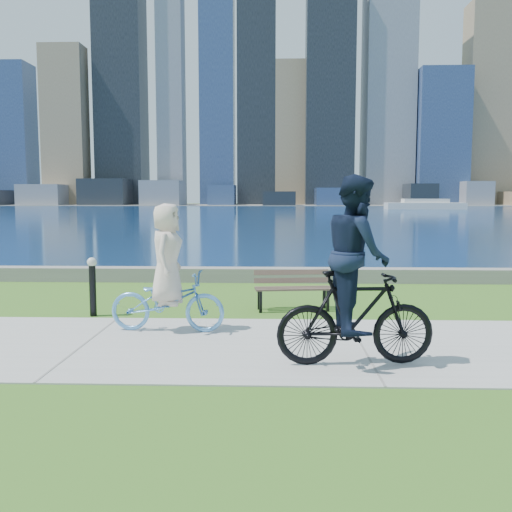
{
  "coord_description": "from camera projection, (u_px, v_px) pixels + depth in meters",
  "views": [
    {
      "loc": [
        -1.23,
        -7.99,
        2.15
      ],
      "look_at": [
        -1.59,
        1.96,
        1.1
      ],
      "focal_mm": 40.0,
      "sensor_mm": 36.0,
      "label": 1
    }
  ],
  "objects": [
    {
      "name": "cyclist_man",
      "position": [
        356.0,
        286.0,
        7.14
      ],
      "size": [
        0.81,
        2.04,
        2.4
      ],
      "rotation": [
        0.0,
        0.0,
        1.66
      ],
      "color": "black",
      "rests_on": "ground"
    },
    {
      "name": "city_skyline",
      "position": [
        288.0,
        100.0,
        134.22
      ],
      "size": [
        175.9,
        21.5,
        76.0
      ],
      "color": "navy",
      "rests_on": "ground"
    },
    {
      "name": "ferry_far",
      "position": [
        425.0,
        205.0,
        91.64
      ],
      "size": [
        12.47,
        3.56,
        1.69
      ],
      "color": "silver",
      "rests_on": "ground"
    },
    {
      "name": "cyclist_woman",
      "position": [
        167.0,
        284.0,
        8.96
      ],
      "size": [
        0.76,
        1.86,
        2.02
      ],
      "rotation": [
        0.0,
        0.0,
        1.5
      ],
      "color": "#5B9EDE",
      "rests_on": "ground"
    },
    {
      "name": "bollard_lamp",
      "position": [
        93.0,
        283.0,
        10.19
      ],
      "size": [
        0.17,
        0.17,
        1.06
      ],
      "color": "black",
      "rests_on": "ground"
    },
    {
      "name": "concrete_path",
      "position": [
        362.0,
        347.0,
        8.12
      ],
      "size": [
        80.0,
        3.5,
        0.02
      ],
      "primitive_type": "cube",
      "color": "#9D9D98",
      "rests_on": "ground"
    },
    {
      "name": "park_bench",
      "position": [
        292.0,
        286.0,
        10.78
      ],
      "size": [
        1.49,
        0.67,
        0.74
      ],
      "rotation": [
        0.0,
        0.0,
        0.12
      ],
      "color": "black",
      "rests_on": "ground"
    },
    {
      "name": "far_shore",
      "position": [
        281.0,
        205.0,
        137.32
      ],
      "size": [
        320.0,
        30.0,
        0.12
      ],
      "primitive_type": "cube",
      "color": "gray",
      "rests_on": "ground"
    },
    {
      "name": "ground",
      "position": [
        362.0,
        347.0,
        8.13
      ],
      "size": [
        320.0,
        320.0,
        0.0
      ],
      "primitive_type": "plane",
      "color": "#305D18",
      "rests_on": "ground"
    },
    {
      "name": "seawall",
      "position": [
        325.0,
        275.0,
        14.27
      ],
      "size": [
        90.0,
        0.5,
        0.35
      ],
      "primitive_type": "cube",
      "color": "slate",
      "rests_on": "ground"
    },
    {
      "name": "bay_water",
      "position": [
        285.0,
        211.0,
        79.68
      ],
      "size": [
        320.0,
        131.0,
        0.01
      ],
      "primitive_type": "cube",
      "color": "#0C274F",
      "rests_on": "ground"
    }
  ]
}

